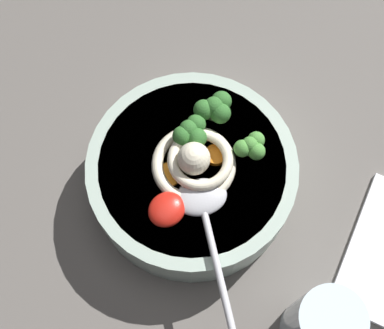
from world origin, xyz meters
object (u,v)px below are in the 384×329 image
(soup_spoon, at_px, (203,209))
(drinking_glass, at_px, (320,325))
(noodle_pile, at_px, (196,162))
(soup_bowl, at_px, (192,175))

(soup_spoon, height_order, drinking_glass, drinking_glass)
(noodle_pile, distance_m, drinking_glass, 0.22)
(noodle_pile, bearing_deg, soup_bowl, 106.70)
(noodle_pile, bearing_deg, soup_spoon, -125.38)
(soup_bowl, bearing_deg, soup_spoon, -121.78)
(soup_spoon, bearing_deg, soup_bowl, 180.00)
(soup_bowl, height_order, soup_spoon, soup_spoon)
(noodle_pile, distance_m, soup_spoon, 0.05)
(noodle_pile, xyz_separation_m, drinking_glass, (-0.03, -0.22, -0.02))
(soup_bowl, height_order, noodle_pile, noodle_pile)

